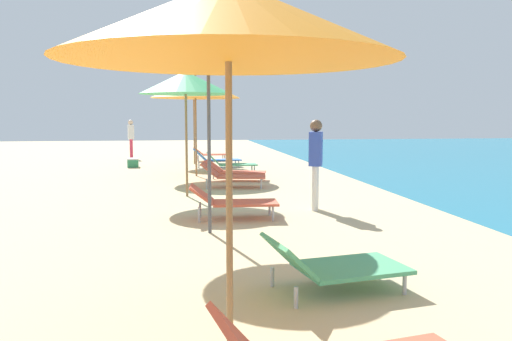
# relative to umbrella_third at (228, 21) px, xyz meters

# --- Properties ---
(umbrella_third) EXTENTS (2.41, 2.41, 2.68)m
(umbrella_third) POSITION_rel_umbrella_third_xyz_m (0.00, 0.00, 0.00)
(umbrella_third) COLOR olive
(umbrella_third) RESTS_ON ground
(lounger_third_shoreside) EXTENTS (1.43, 0.93, 0.55)m
(lounger_third_shoreside) POSITION_rel_umbrella_third_xyz_m (1.08, 0.96, -2.07)
(lounger_third_shoreside) COLOR #4CA572
(lounger_third_shoreside) RESTS_ON ground
(umbrella_fourth) EXTENTS (1.83, 1.83, 2.74)m
(umbrella_fourth) POSITION_rel_umbrella_third_xyz_m (0.03, 3.60, 0.17)
(umbrella_fourth) COLOR #4C4C51
(umbrella_fourth) RESTS_ON ground
(lounger_fourth_shoreside) EXTENTS (1.47, 0.68, 0.57)m
(lounger_fourth_shoreside) POSITION_rel_umbrella_third_xyz_m (0.45, 4.55, -2.03)
(lounger_fourth_shoreside) COLOR #D8593F
(lounger_fourth_shoreside) RESTS_ON ground
(umbrella_fifth) EXTENTS (1.92, 1.92, 2.66)m
(umbrella_fifth) POSITION_rel_umbrella_third_xyz_m (-0.27, 7.05, 0.03)
(umbrella_fifth) COLOR olive
(umbrella_fifth) RESTS_ON ground
(lounger_fifth_shoreside) EXTENTS (1.59, 0.84, 0.60)m
(lounger_fifth_shoreside) POSITION_rel_umbrella_third_xyz_m (0.80, 8.22, -2.03)
(lounger_fifth_shoreside) COLOR #D8593F
(lounger_fifth_shoreside) RESTS_ON ground
(umbrella_sixth) EXTENTS (2.49, 2.49, 2.84)m
(umbrella_sixth) POSITION_rel_umbrella_third_xyz_m (0.02, 10.74, 0.15)
(umbrella_sixth) COLOR olive
(umbrella_sixth) RESTS_ON ground
(lounger_sixth_shoreside) EXTENTS (1.53, 0.63, 0.60)m
(lounger_sixth_shoreside) POSITION_rel_umbrella_third_xyz_m (1.08, 11.67, -2.06)
(lounger_sixth_shoreside) COLOR #4CA572
(lounger_sixth_shoreside) RESTS_ON ground
(lounger_sixth_inland) EXTENTS (1.69, 0.98, 0.54)m
(lounger_sixth_inland) POSITION_rel_umbrella_third_xyz_m (0.98, 9.55, -2.07)
(lounger_sixth_inland) COLOR #D8593F
(lounger_sixth_inland) RESTS_ON ground
(umbrella_farthest) EXTENTS (1.94, 1.94, 2.91)m
(umbrella_farthest) POSITION_rel_umbrella_third_xyz_m (0.05, 14.45, 0.25)
(umbrella_farthest) COLOR olive
(umbrella_farthest) RESTS_ON ground
(lounger_farthest_shoreside) EXTENTS (1.28, 0.68, 0.53)m
(lounger_farthest_shoreside) POSITION_rel_umbrella_third_xyz_m (0.65, 15.67, -2.05)
(lounger_farthest_shoreside) COLOR #D8593F
(lounger_farthest_shoreside) RESTS_ON ground
(lounger_farthest_inland) EXTENTS (1.62, 0.77, 0.62)m
(lounger_farthest_inland) POSITION_rel_umbrella_third_xyz_m (0.73, 13.18, -2.04)
(lounger_farthest_inland) COLOR blue
(lounger_farthest_inland) RESTS_ON ground
(person_walking_near) EXTENTS (0.29, 0.40, 1.55)m
(person_walking_near) POSITION_rel_umbrella_third_xyz_m (-2.44, 17.43, -1.40)
(person_walking_near) COLOR #D8334C
(person_walking_near) RESTS_ON ground
(person_walking_mid) EXTENTS (0.33, 0.41, 1.62)m
(person_walking_mid) POSITION_rel_umbrella_third_xyz_m (2.01, 5.15, -1.35)
(person_walking_mid) COLOR silver
(person_walking_mid) RESTS_ON ground
(cooler_box) EXTENTS (0.37, 0.44, 0.30)m
(cooler_box) POSITION_rel_umbrella_third_xyz_m (-2.01, 13.57, -2.18)
(cooler_box) COLOR #338C59
(cooler_box) RESTS_ON ground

